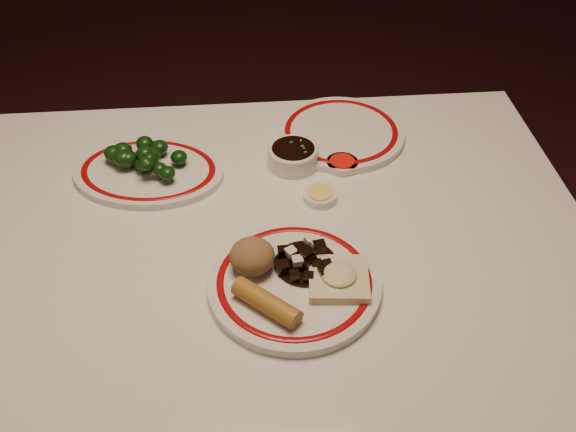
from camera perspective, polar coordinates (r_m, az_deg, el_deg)
The scene contains 12 objects.
dining_table at distance 1.20m, azimuth -2.41°, elevation -5.18°, with size 1.20×0.90×0.75m.
main_plate at distance 1.05m, azimuth 0.56°, elevation -6.00°, with size 0.36×0.36×0.02m.
rice_mound at distance 1.04m, azimuth -3.20°, elevation -3.58°, with size 0.07×0.07×0.05m, color olive.
spring_roll at distance 0.99m, azimuth -1.92°, elevation -7.70°, with size 0.03×0.03×0.12m, color #AA7729.
fried_wonton at distance 1.03m, azimuth 4.54°, elevation -5.48°, with size 0.10×0.10×0.03m.
stirfry_heap at distance 1.06m, azimuth 1.59°, elevation -4.02°, with size 0.11×0.11×0.03m.
broccoli_plate at distance 1.30m, azimuth -12.28°, elevation 3.87°, with size 0.33×0.30×0.02m.
broccoli_pile at distance 1.29m, azimuth -12.94°, elevation 5.13°, with size 0.16×0.13×0.05m.
soy_bowl at distance 1.29m, azimuth 0.47°, elevation 5.30°, with size 0.10×0.10×0.04m.
sweet_sour_dish at distance 1.29m, azimuth 4.83°, elevation 4.61°, with size 0.06×0.06×0.02m.
mustard_dish at distance 1.21m, azimuth 2.86°, elevation 1.81°, with size 0.06×0.06×0.02m.
far_plate at distance 1.38m, azimuth 4.73°, elevation 7.38°, with size 0.31×0.31×0.02m.
Camera 1 is at (-0.02, -0.82, 1.54)m, focal length 40.00 mm.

